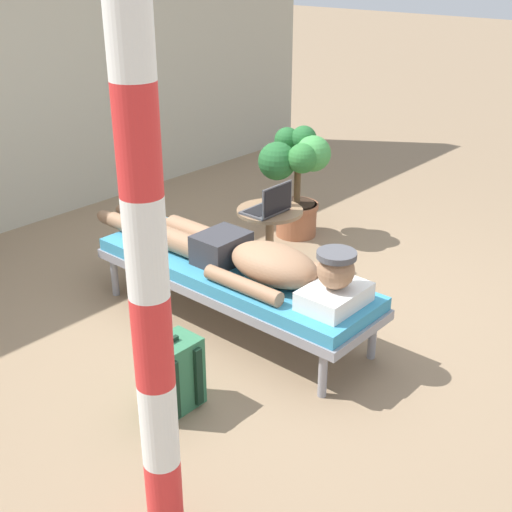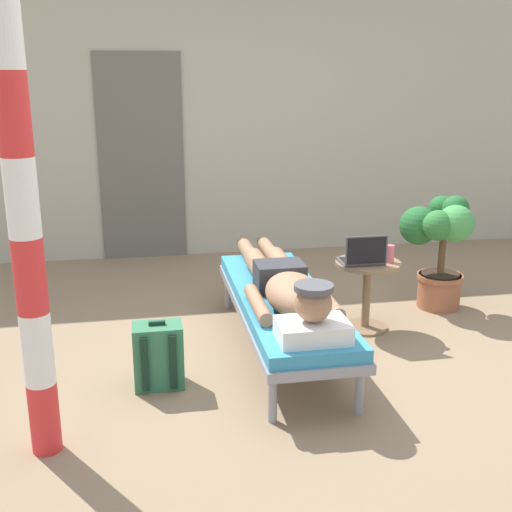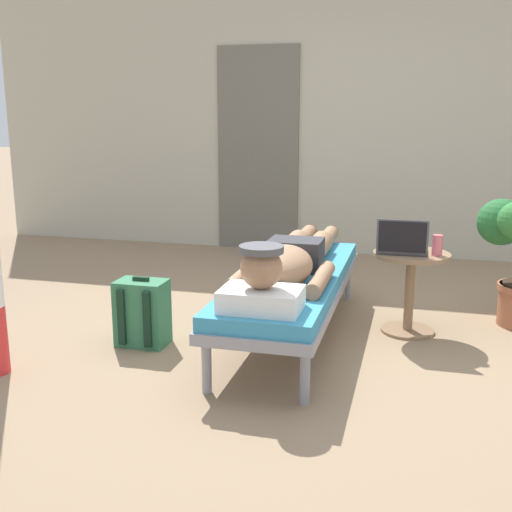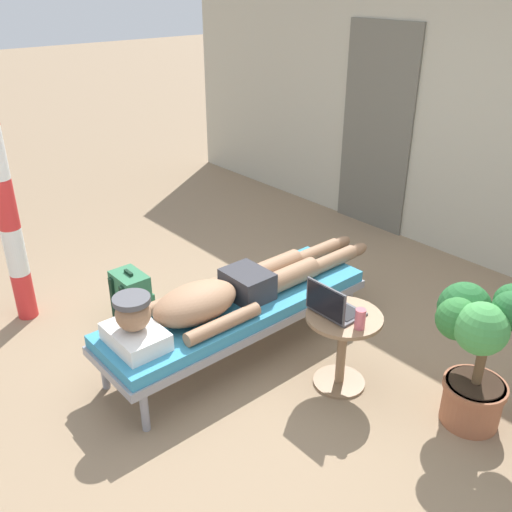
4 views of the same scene
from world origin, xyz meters
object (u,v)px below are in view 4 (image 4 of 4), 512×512
object	(u,v)px
drink_glass	(360,319)
backpack	(132,297)
lounge_chair	(237,310)
person_reclining	(224,293)
side_table	(343,338)
potted_plant	(476,343)
laptop	(332,306)

from	to	relation	value
drink_glass	backpack	distance (m)	1.85
lounge_chair	person_reclining	world-z (taller)	person_reclining
lounge_chair	side_table	distance (m)	0.76
side_table	drink_glass	xyz separation A→B (m)	(0.15, -0.04, 0.23)
backpack	potted_plant	world-z (taller)	potted_plant
lounge_chair	backpack	distance (m)	0.93
side_table	potted_plant	bearing A→B (deg)	24.14
potted_plant	person_reclining	bearing A→B (deg)	-153.33
person_reclining	side_table	distance (m)	0.82
side_table	potted_plant	distance (m)	0.79
lounge_chair	drink_glass	bearing A→B (deg)	16.06
lounge_chair	backpack	bearing A→B (deg)	-157.54
drink_glass	potted_plant	xyz separation A→B (m)	(0.55, 0.35, -0.04)
side_table	potted_plant	xyz separation A→B (m)	(0.70, 0.31, 0.20)
backpack	person_reclining	bearing A→B (deg)	15.99
side_table	drink_glass	size ratio (longest dim) A/B	4.08
lounge_chair	side_table	bearing A→B (deg)	21.96
potted_plant	side_table	bearing A→B (deg)	-155.86
laptop	drink_glass	bearing A→B (deg)	3.58
lounge_chair	drink_glass	size ratio (longest dim) A/B	15.55
lounge_chair	side_table	size ratio (longest dim) A/B	3.81
lounge_chair	potted_plant	xyz separation A→B (m)	(1.41, 0.60, 0.21)
laptop	backpack	xyz separation A→B (m)	(-1.50, -0.58, -0.39)
side_table	laptop	size ratio (longest dim) A/B	1.69
drink_glass	potted_plant	distance (m)	0.66
laptop	potted_plant	xyz separation A→B (m)	(0.76, 0.37, -0.03)
laptop	potted_plant	distance (m)	0.85
lounge_chair	potted_plant	bearing A→B (deg)	23.06
lounge_chair	drink_glass	distance (m)	0.92
person_reclining	drink_glass	xyz separation A→B (m)	(0.86, 0.35, 0.07)
side_table	backpack	xyz separation A→B (m)	(-1.56, -0.64, -0.16)
person_reclining	laptop	size ratio (longest dim) A/B	7.00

